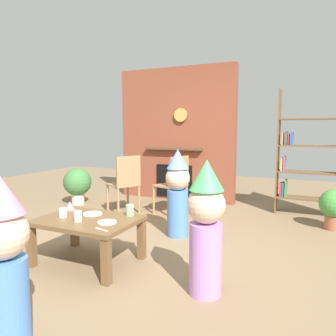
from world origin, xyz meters
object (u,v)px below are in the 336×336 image
Objects in this scene: child_in_pink at (206,224)px; birthday_cake_slice at (70,205)px; paper_cup_near_left at (78,216)px; paper_cup_near_right at (63,213)px; child_by_the_chairs at (178,191)px; potted_plant_short at (77,183)px; paper_cup_center at (130,210)px; coffee_table at (88,226)px; potted_plant_tall at (334,206)px; child_with_cone_hat at (4,260)px; bookshelf at (304,157)px; dining_chair_middle at (175,182)px; paper_plate_rear at (93,214)px; dining_chair_left at (126,181)px; paper_plate_front at (107,222)px.

birthday_cake_slice is at bearing -5.95° from child_in_pink.
paper_cup_near_left is at bearing 5.37° from child_in_pink.
paper_cup_near_right is 0.08× the size of child_by_the_chairs.
birthday_cake_slice is 0.09× the size of child_by_the_chairs.
potted_plant_short reaches higher than birthday_cake_slice.
paper_cup_center is 0.17× the size of potted_plant_short.
birthday_cake_slice reaches higher than coffee_table.
potted_plant_tall is at bearing 3.65° from potted_plant_short.
coffee_table is at bearing -0.00° from child_with_cone_hat.
paper_cup_near_left is 0.10× the size of child_by_the_chairs.
bookshelf reaches higher than paper_cup_near_right.
potted_plant_tall reaches higher than paper_cup_near_right.
dining_chair_middle is at bearing 87.83° from paper_cup_near_left.
child_in_pink is at bearing 55.95° from child_by_the_chairs.
dining_chair_middle is at bearing -130.51° from child_by_the_chairs.
paper_cup_near_left is at bearing -82.21° from paper_plate_rear.
bookshelf reaches higher than child_with_cone_hat.
child_with_cone_hat is at bearing -61.06° from birthday_cake_slice.
dining_chair_left is 1.13m from potted_plant_short.
birthday_cake_slice is at bearing 140.04° from paper_cup_near_left.
bookshelf reaches higher than potted_plant_tall.
paper_cup_center is 2.63m from potted_plant_short.
paper_cup_near_right is (-0.25, -0.06, 0.11)m from coffee_table.
coffee_table is 1.79× the size of potted_plant_tall.
bookshelf reaches higher than coffee_table.
dining_chair_middle is 1.43× the size of potted_plant_short.
coffee_table is at bearing 105.57° from dining_chair_middle.
bookshelf is 1.79× the size of child_by_the_chairs.
dining_chair_left is (-0.25, 1.51, 0.03)m from birthday_cake_slice.
dining_chair_middle is at bearing 81.17° from paper_cup_near_right.
paper_cup_center is (0.31, 0.27, 0.13)m from coffee_table.
paper_cup_center is at bearing 29.89° from paper_cup_near_right.
paper_cup_near_right is at bearing -150.11° from paper_cup_center.
paper_cup_center is at bearing -135.48° from potted_plant_tall.
child_with_cone_hat is 1.39m from child_in_pink.
child_by_the_chairs reaches higher than paper_cup_near_left.
paper_plate_front is 0.20× the size of dining_chair_left.
child_in_pink is (1.22, -0.09, 0.20)m from coffee_table.
child_with_cone_hat is at bearing 113.20° from dining_chair_middle.
dining_chair_left reaches higher than paper_cup_near_right.
child_with_cone_hat reaches higher than paper_cup_near_left.
birthday_cake_slice is at bearing 11.20° from child_with_cone_hat.
paper_plate_rear is at bearing -9.01° from birthday_cake_slice.
bookshelf is 1.80× the size of child_with_cone_hat.
paper_cup_near_right is at bearing 2.93° from child_in_pink.
dining_chair_left is at bearing 110.69° from paper_plate_rear.
birthday_cake_slice is 1.53m from dining_chair_left.
dining_chair_left is at bearing 102.47° from paper_cup_near_right.
bookshelf is 2.73m from dining_chair_left.
paper_cup_center reaches higher than paper_cup_near_left.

